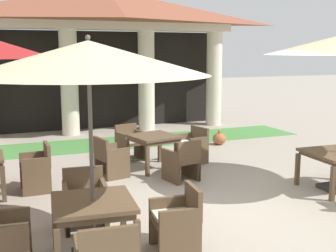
{
  "coord_description": "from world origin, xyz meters",
  "views": [
    {
      "loc": [
        -3.33,
        -5.54,
        2.49
      ],
      "look_at": [
        -0.37,
        1.76,
        1.12
      ],
      "focal_mm": 46.7,
      "sensor_mm": 36.0,
      "label": 1
    }
  ],
  "objects_px": {
    "patio_table_mid_left": "(154,140)",
    "patio_chair_mid_left_north": "(130,143)",
    "patio_umbrella_far_back": "(88,60)",
    "patio_chair_far_back_west": "(0,239)",
    "patio_chair_mid_left_south": "(182,161)",
    "terracotta_urn": "(219,139)",
    "patio_chair_mid_right_east": "(37,168)",
    "patio_chair_far_back_east": "(177,220)",
    "patio_table_far_back": "(93,208)",
    "patio_chair_mid_left_east": "(192,145)",
    "patio_chair_mid_left_west": "(110,158)",
    "patio_chair_far_back_north": "(85,200)"
  },
  "relations": [
    {
      "from": "patio_table_mid_left",
      "to": "patio_chair_mid_left_north",
      "type": "bearing_deg",
      "value": 101.85
    },
    {
      "from": "patio_chair_mid_left_east",
      "to": "patio_chair_mid_left_north",
      "type": "xyz_separation_m",
      "value": [
        -1.21,
        0.79,
        0.0
      ]
    },
    {
      "from": "patio_chair_mid_left_north",
      "to": "patio_umbrella_far_back",
      "type": "distance_m",
      "value": 5.34
    },
    {
      "from": "patio_table_mid_left",
      "to": "terracotta_urn",
      "type": "height_order",
      "value": "patio_table_mid_left"
    },
    {
      "from": "patio_umbrella_far_back",
      "to": "patio_table_far_back",
      "type": "bearing_deg",
      "value": 7.13
    },
    {
      "from": "patio_chair_mid_left_west",
      "to": "patio_chair_far_back_north",
      "type": "height_order",
      "value": "patio_chair_far_back_north"
    },
    {
      "from": "patio_chair_mid_left_south",
      "to": "patio_chair_far_back_east",
      "type": "bearing_deg",
      "value": -126.95
    },
    {
      "from": "patio_chair_mid_left_west",
      "to": "patio_chair_far_back_north",
      "type": "distance_m",
      "value": 2.53
    },
    {
      "from": "patio_table_far_back",
      "to": "patio_chair_far_back_north",
      "type": "height_order",
      "value": "patio_chair_far_back_north"
    },
    {
      "from": "patio_chair_mid_left_east",
      "to": "patio_chair_mid_right_east",
      "type": "bearing_deg",
      "value": 91.28
    },
    {
      "from": "patio_chair_mid_left_south",
      "to": "patio_chair_mid_left_west",
      "type": "height_order",
      "value": "patio_chair_mid_left_south"
    },
    {
      "from": "patio_chair_mid_left_north",
      "to": "terracotta_urn",
      "type": "distance_m",
      "value": 2.74
    },
    {
      "from": "patio_table_mid_left",
      "to": "patio_chair_mid_left_north",
      "type": "xyz_separation_m",
      "value": [
        -0.21,
        1.0,
        -0.24
      ]
    },
    {
      "from": "patio_chair_far_back_north",
      "to": "patio_chair_far_back_west",
      "type": "distance_m",
      "value": 1.48
    },
    {
      "from": "patio_table_mid_left",
      "to": "patio_chair_mid_left_south",
      "type": "xyz_separation_m",
      "value": [
        0.21,
        -1.0,
        -0.24
      ]
    },
    {
      "from": "patio_chair_far_back_east",
      "to": "patio_chair_far_back_west",
      "type": "distance_m",
      "value": 2.09
    },
    {
      "from": "patio_chair_mid_left_south",
      "to": "patio_chair_far_back_west",
      "type": "height_order",
      "value": "patio_chair_far_back_west"
    },
    {
      "from": "terracotta_urn",
      "to": "patio_chair_mid_left_east",
      "type": "bearing_deg",
      "value": -136.02
    },
    {
      "from": "patio_chair_far_back_west",
      "to": "terracotta_urn",
      "type": "height_order",
      "value": "patio_chair_far_back_west"
    },
    {
      "from": "patio_table_mid_left",
      "to": "patio_table_far_back",
      "type": "xyz_separation_m",
      "value": [
        -2.09,
        -3.58,
        0.03
      ]
    },
    {
      "from": "patio_chair_far_back_west",
      "to": "patio_chair_mid_left_south",
      "type": "bearing_deg",
      "value": 132.42
    },
    {
      "from": "patio_umbrella_far_back",
      "to": "patio_chair_far_back_east",
      "type": "xyz_separation_m",
      "value": [
        1.04,
        -0.11,
        -2.0
      ]
    },
    {
      "from": "patio_umbrella_far_back",
      "to": "patio_chair_far_back_north",
      "type": "xyz_separation_m",
      "value": [
        0.11,
        1.04,
        -1.99
      ]
    },
    {
      "from": "patio_umbrella_far_back",
      "to": "patio_chair_far_back_west",
      "type": "bearing_deg",
      "value": 174.14
    },
    {
      "from": "patio_chair_mid_left_south",
      "to": "patio_chair_far_back_east",
      "type": "distance_m",
      "value": 2.97
    },
    {
      "from": "patio_chair_mid_left_east",
      "to": "patio_chair_mid_right_east",
      "type": "distance_m",
      "value": 3.54
    },
    {
      "from": "patio_chair_mid_left_east",
      "to": "patio_chair_far_back_north",
      "type": "xyz_separation_m",
      "value": [
        -2.98,
        -2.76,
        0.01
      ]
    },
    {
      "from": "patio_table_mid_left",
      "to": "patio_chair_mid_right_east",
      "type": "height_order",
      "value": "patio_chair_mid_right_east"
    },
    {
      "from": "patio_chair_mid_right_east",
      "to": "patio_chair_far_back_west",
      "type": "height_order",
      "value": "patio_chair_far_back_west"
    },
    {
      "from": "patio_table_far_back",
      "to": "patio_chair_far_back_north",
      "type": "distance_m",
      "value": 1.07
    },
    {
      "from": "patio_chair_far_back_north",
      "to": "patio_chair_mid_left_north",
      "type": "bearing_deg",
      "value": -110.64
    },
    {
      "from": "patio_chair_mid_left_east",
      "to": "patio_chair_far_back_east",
      "type": "distance_m",
      "value": 4.41
    },
    {
      "from": "patio_chair_mid_left_south",
      "to": "patio_table_far_back",
      "type": "distance_m",
      "value": 3.47
    },
    {
      "from": "patio_chair_mid_right_east",
      "to": "patio_chair_far_back_north",
      "type": "relative_size",
      "value": 1.04
    },
    {
      "from": "terracotta_urn",
      "to": "patio_umbrella_far_back",
      "type": "bearing_deg",
      "value": -131.14
    },
    {
      "from": "patio_chair_mid_left_east",
      "to": "patio_chair_far_back_west",
      "type": "xyz_separation_m",
      "value": [
        -4.13,
        -3.69,
        0.02
      ]
    },
    {
      "from": "patio_chair_far_back_west",
      "to": "terracotta_urn",
      "type": "relative_size",
      "value": 2.25
    },
    {
      "from": "patio_chair_mid_left_south",
      "to": "patio_chair_far_back_north",
      "type": "bearing_deg",
      "value": -156.6
    },
    {
      "from": "patio_chair_mid_right_east",
      "to": "patio_chair_far_back_east",
      "type": "height_order",
      "value": "patio_chair_mid_right_east"
    },
    {
      "from": "patio_chair_mid_left_south",
      "to": "terracotta_urn",
      "type": "xyz_separation_m",
      "value": [
        2.25,
        2.62,
        -0.22
      ]
    },
    {
      "from": "terracotta_urn",
      "to": "patio_table_far_back",
      "type": "bearing_deg",
      "value": -131.14
    },
    {
      "from": "patio_chair_mid_left_west",
      "to": "patio_table_far_back",
      "type": "bearing_deg",
      "value": -29.62
    },
    {
      "from": "patio_chair_mid_left_south",
      "to": "patio_chair_mid_right_east",
      "type": "bearing_deg",
      "value": 159.4
    },
    {
      "from": "patio_chair_mid_left_east",
      "to": "patio_chair_far_back_west",
      "type": "height_order",
      "value": "patio_chair_far_back_west"
    },
    {
      "from": "patio_chair_far_back_north",
      "to": "patio_table_mid_left",
      "type": "bearing_deg",
      "value": -121.97
    },
    {
      "from": "patio_chair_mid_left_east",
      "to": "terracotta_urn",
      "type": "distance_m",
      "value": 2.03
    },
    {
      "from": "patio_table_far_back",
      "to": "patio_chair_far_back_west",
      "type": "distance_m",
      "value": 1.08
    },
    {
      "from": "patio_umbrella_far_back",
      "to": "terracotta_urn",
      "type": "relative_size",
      "value": 6.96
    },
    {
      "from": "patio_chair_mid_left_west",
      "to": "patio_chair_mid_right_east",
      "type": "relative_size",
      "value": 0.94
    },
    {
      "from": "patio_chair_mid_left_east",
      "to": "patio_table_far_back",
      "type": "relative_size",
      "value": 0.76
    }
  ]
}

